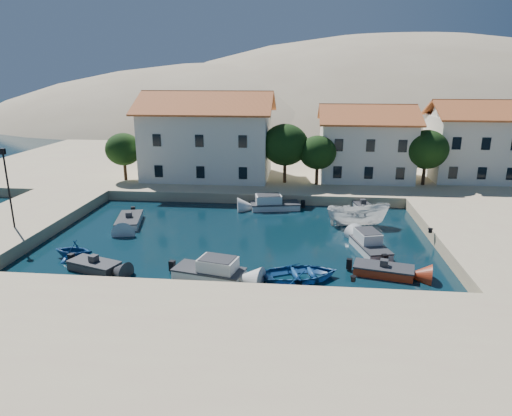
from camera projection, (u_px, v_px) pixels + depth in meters
The scene contains 22 objects.
ground at pixel (215, 297), 26.78m from camera, with size 400.00×400.00×0.00m, color black.
quay_south at pixel (191, 348), 20.91m from camera, with size 52.00×12.00×1.00m, color tan.
quay_east at pixel (509, 241), 34.20m from camera, with size 11.00×20.00×1.00m, color tan.
quay_west at pixel (13, 225), 38.01m from camera, with size 8.00×20.00×1.00m, color tan.
quay_north at pixel (281, 165), 62.70m from camera, with size 80.00×36.00×1.00m, color tan.
hills at pixel (349, 188), 149.37m from camera, with size 254.00×176.00×99.00m.
building_left at pixel (208, 134), 52.40m from camera, with size 14.70×9.45×9.70m.
building_mid at pixel (366, 141), 51.81m from camera, with size 10.50×8.40×8.30m.
building_right at pixel (472, 139), 51.54m from camera, with size 9.45×8.40×8.80m.
trees at pixel (299, 148), 49.26m from camera, with size 37.30×5.30×6.45m.
lamppost at pixel (7, 181), 34.76m from camera, with size 0.35×0.25×6.22m.
bollards at pixel (268, 255), 29.87m from camera, with size 29.36×9.56×0.30m.
motorboat_grey_sw at pixel (94, 266), 30.35m from camera, with size 3.79×2.59×1.25m.
cabin_cruiser_south at pixel (209, 271), 29.15m from camera, with size 4.85×2.92×1.60m.
rowboat_south at pixel (300, 279), 29.07m from camera, with size 3.45×4.84×1.00m, color navy.
motorboat_red_se at pixel (383, 270), 29.65m from camera, with size 4.07×2.51×1.25m.
cabin_cruiser_east at pixel (370, 246), 33.43m from camera, with size 2.77×4.62×1.60m.
boat_east at pixel (358, 225), 39.38m from camera, with size 2.04×5.41×2.09m, color silver.
motorboat_white_ne at pixel (363, 207), 43.78m from camera, with size 1.95×3.20×1.25m.
rowboat_west at pixel (75, 258), 32.43m from camera, with size 2.47×2.86×1.51m, color navy.
motorboat_white_west at pixel (129, 221), 39.74m from camera, with size 2.83×4.67×1.25m.
cabin_cruiser_north at pixel (275, 204), 44.05m from camera, with size 4.99×2.87×1.60m.
Camera 1 is at (4.82, -23.84, 12.59)m, focal length 32.00 mm.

